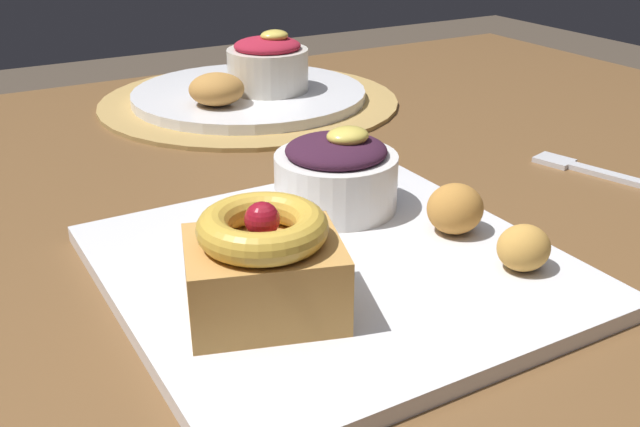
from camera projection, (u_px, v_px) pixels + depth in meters
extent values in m
cube|color=brown|center=(221.00, 263.00, 0.58)|extent=(1.50, 1.07, 0.04)
cylinder|color=brown|center=(467.00, 254.00, 1.38)|extent=(0.07, 0.07, 0.69)
cylinder|color=#AD894C|center=(249.00, 101.00, 0.92)|extent=(0.37, 0.37, 0.00)
cube|color=white|center=(334.00, 268.00, 0.52)|extent=(0.30, 0.30, 0.01)
cube|color=#C68E47|center=(264.00, 278.00, 0.44)|extent=(0.11, 0.10, 0.05)
torus|color=gold|center=(262.00, 228.00, 0.43)|extent=(0.10, 0.10, 0.02)
sphere|color=maroon|center=(262.00, 219.00, 0.43)|extent=(0.02, 0.02, 0.02)
cylinder|color=white|center=(336.00, 182.00, 0.59)|extent=(0.10, 0.10, 0.04)
ellipsoid|color=#38192D|center=(336.00, 150.00, 0.58)|extent=(0.08, 0.08, 0.02)
ellipsoid|color=#E5CC56|center=(348.00, 136.00, 0.57)|extent=(0.03, 0.03, 0.01)
ellipsoid|color=gold|center=(524.00, 248.00, 0.50)|extent=(0.04, 0.03, 0.03)
ellipsoid|color=#BC7F38|center=(455.00, 209.00, 0.55)|extent=(0.04, 0.04, 0.04)
cylinder|color=white|center=(249.00, 94.00, 0.91)|extent=(0.29, 0.29, 0.01)
cylinder|color=silver|center=(268.00, 70.00, 0.90)|extent=(0.10, 0.10, 0.05)
ellipsoid|color=#A31E33|center=(267.00, 46.00, 0.89)|extent=(0.08, 0.08, 0.02)
ellipsoid|color=#E5CC56|center=(274.00, 36.00, 0.88)|extent=(0.03, 0.03, 0.01)
ellipsoid|color=#B77F3D|center=(217.00, 89.00, 0.84)|extent=(0.06, 0.06, 0.04)
cube|color=silver|center=(616.00, 177.00, 0.68)|extent=(0.04, 0.09, 0.00)
cube|color=silver|center=(554.00, 161.00, 0.72)|extent=(0.03, 0.04, 0.00)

